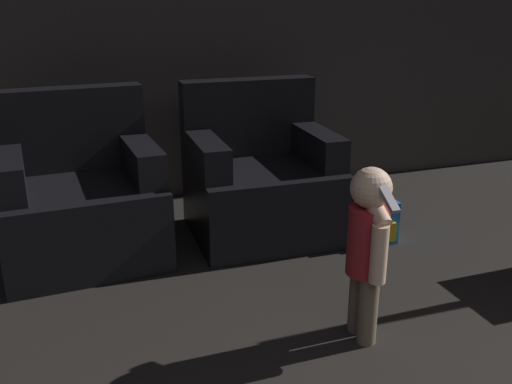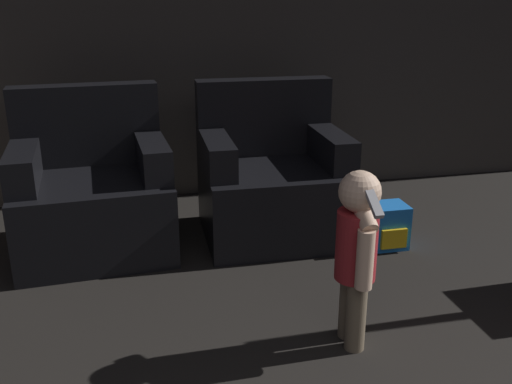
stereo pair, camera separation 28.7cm
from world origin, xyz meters
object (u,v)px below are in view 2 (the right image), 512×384
armchair_right (272,182)px  toy_backpack (387,226)px  armchair_left (93,194)px  person_toddler (357,246)px

armchair_right → toy_backpack: bearing=-30.5°
armchair_left → armchair_right: size_ratio=1.00×
armchair_right → armchair_left: bearing=-179.3°
person_toddler → toy_backpack: person_toddler is taller
armchair_left → armchair_right: (1.09, 0.00, 0.00)m
toy_backpack → person_toddler: bearing=-122.4°
person_toddler → toy_backpack: 1.13m
armchair_right → person_toddler: 1.30m
armchair_right → toy_backpack: 0.76m
armchair_right → toy_backpack: size_ratio=3.51×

